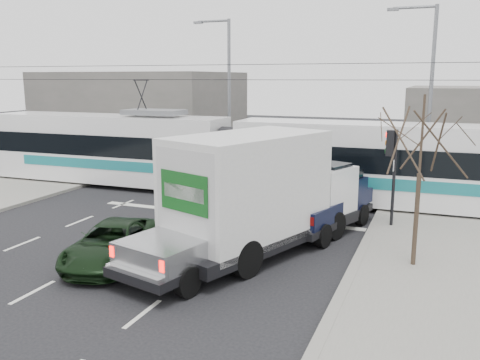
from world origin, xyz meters
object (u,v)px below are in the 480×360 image
at_px(bare_tree, 422,143).
at_px(box_truck, 262,193).
at_px(tram, 231,155).
at_px(green_car, 113,243).
at_px(navy_pickup, 327,202).
at_px(traffic_signal, 392,157).
at_px(street_lamp_near, 427,88).
at_px(silver_pickup, 215,229).
at_px(street_lamp_far, 226,86).

xyz_separation_m(bare_tree, box_truck, (-4.76, -0.07, -1.87)).
relative_size(tram, green_car, 6.08).
bearing_deg(navy_pickup, tram, 158.32).
distance_m(traffic_signal, navy_pickup, 2.88).
xyz_separation_m(traffic_signal, street_lamp_near, (0.84, 7.50, 2.37)).
xyz_separation_m(bare_tree, street_lamp_near, (-0.29, 11.50, 1.32)).
xyz_separation_m(traffic_signal, green_car, (-7.51, -6.81, -2.13)).
distance_m(box_truck, green_car, 4.93).
bearing_deg(box_truck, street_lamp_near, 89.30).
height_order(tram, silver_pickup, tram).
relative_size(tram, navy_pickup, 4.95).
distance_m(street_lamp_far, silver_pickup, 16.89).
bearing_deg(box_truck, silver_pickup, -98.54).
relative_size(tram, silver_pickup, 4.17).
relative_size(box_truck, green_car, 1.87).
bearing_deg(silver_pickup, bare_tree, 31.42).
bearing_deg(silver_pickup, traffic_signal, 66.03).
bearing_deg(box_truck, street_lamp_far, 137.80).
height_order(traffic_signal, silver_pickup, traffic_signal).
bearing_deg(green_car, street_lamp_far, 87.45).
height_order(bare_tree, box_truck, bare_tree).
xyz_separation_m(bare_tree, tram, (-8.83, 7.10, -1.85)).
bearing_deg(street_lamp_near, navy_pickup, -109.51).
xyz_separation_m(street_lamp_near, street_lamp_far, (-11.50, 2.00, 0.00)).
relative_size(bare_tree, tram, 0.19).
bearing_deg(street_lamp_near, tram, -152.79).
distance_m(navy_pickup, green_car, 7.96).
distance_m(bare_tree, green_car, 9.63).
xyz_separation_m(tram, green_car, (0.19, -9.92, -1.33)).
height_order(street_lamp_near, navy_pickup, street_lamp_near).
height_order(navy_pickup, green_car, navy_pickup).
relative_size(street_lamp_near, silver_pickup, 1.40).
xyz_separation_m(box_truck, green_car, (-3.88, -2.74, -1.31)).
bearing_deg(street_lamp_near, silver_pickup, -112.18).
distance_m(traffic_signal, street_lamp_far, 14.47).
height_order(bare_tree, green_car, bare_tree).
relative_size(street_lamp_far, tram, 0.34).
bearing_deg(silver_pickup, green_car, -145.34).
xyz_separation_m(tram, box_truck, (4.07, -7.18, -0.02)).
bearing_deg(green_car, silver_pickup, 6.69).
bearing_deg(bare_tree, traffic_signal, 105.76).
height_order(tram, box_truck, tram).
distance_m(silver_pickup, green_car, 3.20).
bearing_deg(tram, green_car, -90.07).
relative_size(bare_tree, green_car, 1.13).
xyz_separation_m(bare_tree, traffic_signal, (-1.13, 4.00, -1.05)).
height_order(bare_tree, traffic_signal, bare_tree).
bearing_deg(tram, silver_pickup, -71.52).
distance_m(bare_tree, tram, 11.49).
bearing_deg(street_lamp_far, bare_tree, -48.88).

